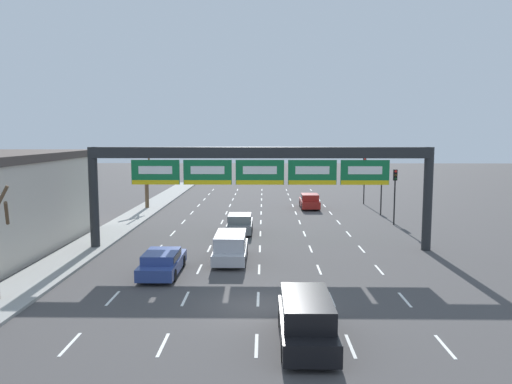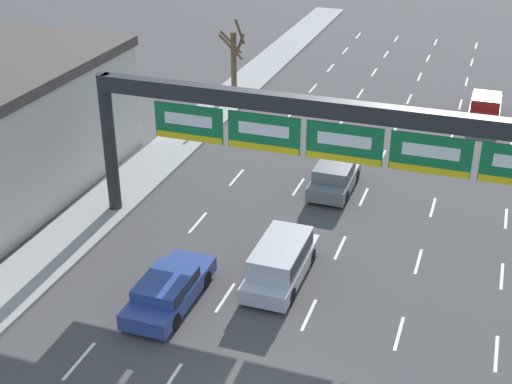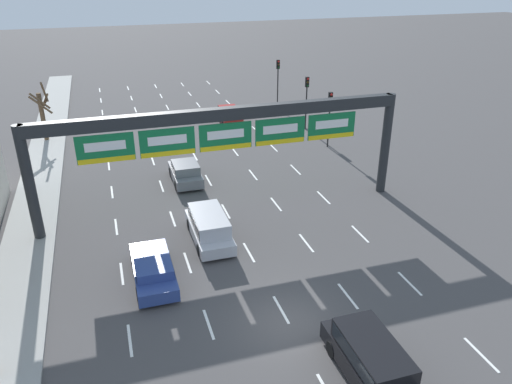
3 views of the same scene
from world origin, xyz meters
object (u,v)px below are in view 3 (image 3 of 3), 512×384
at_px(sign_gantry, 224,132).
at_px(tree_bare_second, 43,112).
at_px(car_blue, 153,268).
at_px(traffic_light_far_end, 278,74).
at_px(traffic_light_mid_block, 307,92).
at_px(traffic_light_near_gantry, 330,108).
at_px(car_red, 229,114).
at_px(suv_silver, 209,225).
at_px(car_grey, 185,172).
at_px(suv_black, 372,359).

xyz_separation_m(sign_gantry, tree_bare_second, (-11.33, 17.43, -2.63)).
height_order(car_blue, traffic_light_far_end, traffic_light_far_end).
distance_m(sign_gantry, tree_bare_second, 20.96).
distance_m(car_blue, traffic_light_mid_block, 25.84).
bearing_deg(traffic_light_near_gantry, car_red, 123.77).
distance_m(suv_silver, tree_bare_second, 22.55).
xyz_separation_m(car_red, car_grey, (-6.41, -12.79, -0.01)).
distance_m(suv_silver, suv_black, 12.20).
relative_size(suv_silver, suv_black, 1.00).
bearing_deg(tree_bare_second, traffic_light_near_gantry, -20.65).
bearing_deg(tree_bare_second, car_grey, -50.96).
distance_m(car_red, traffic_light_far_end, 7.43).
bearing_deg(traffic_light_mid_block, car_red, 146.61).
bearing_deg(suv_black, sign_gantry, 96.90).
bearing_deg(traffic_light_far_end, car_blue, -120.51).
distance_m(car_red, tree_bare_second, 16.31).
relative_size(traffic_light_mid_block, traffic_light_far_end, 0.96).
xyz_separation_m(suv_silver, tree_bare_second, (-9.63, 20.32, 1.68)).
bearing_deg(suv_black, tree_bare_second, 112.24).
relative_size(suv_black, tree_bare_second, 0.98).
distance_m(car_blue, suv_black, 11.10).
distance_m(suv_silver, traffic_light_far_end, 27.52).
bearing_deg(traffic_light_far_end, car_grey, -127.96).
bearing_deg(tree_bare_second, suv_silver, -64.65).
relative_size(car_grey, traffic_light_mid_block, 0.87).
bearing_deg(car_blue, tree_bare_second, 104.90).
relative_size(car_red, tree_bare_second, 0.86).
xyz_separation_m(traffic_light_mid_block, tree_bare_second, (-22.39, 3.36, -0.79)).
xyz_separation_m(car_blue, car_grey, (3.57, 11.26, 0.08)).
height_order(car_red, suv_silver, suv_silver).
bearing_deg(tree_bare_second, sign_gantry, -56.98).
relative_size(sign_gantry, traffic_light_far_end, 4.42).
bearing_deg(sign_gantry, car_red, 75.02).
height_order(car_blue, suv_black, suv_black).
distance_m(car_grey, traffic_light_far_end, 20.51).
bearing_deg(traffic_light_far_end, sign_gantry, -117.10).
distance_m(traffic_light_near_gantry, tree_bare_second, 23.84).
distance_m(sign_gantry, traffic_light_mid_block, 18.00).
xyz_separation_m(traffic_light_near_gantry, traffic_light_far_end, (-0.02, 12.38, 0.26)).
height_order(car_red, car_grey, car_red).
xyz_separation_m(sign_gantry, suv_black, (1.76, -14.58, -4.27)).
height_order(car_blue, traffic_light_mid_block, traffic_light_mid_block).
relative_size(suv_silver, tree_bare_second, 0.97).
relative_size(sign_gantry, traffic_light_mid_block, 4.62).
bearing_deg(suv_silver, traffic_light_far_end, 62.49).
bearing_deg(car_grey, traffic_light_mid_block, 34.59).
height_order(car_blue, tree_bare_second, tree_bare_second).
bearing_deg(traffic_light_mid_block, suv_black, -107.98).
bearing_deg(traffic_light_far_end, suv_silver, -117.51).
distance_m(sign_gantry, car_red, 19.32).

